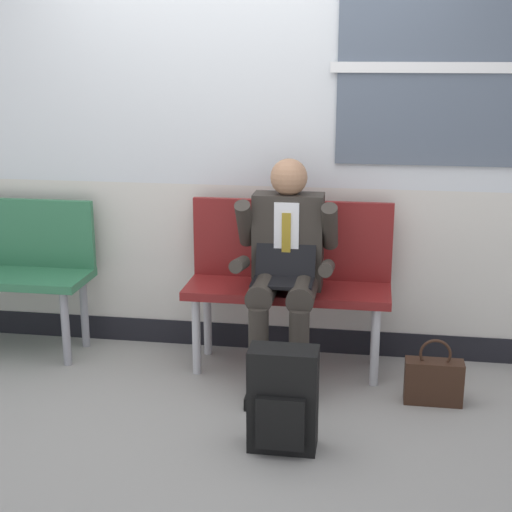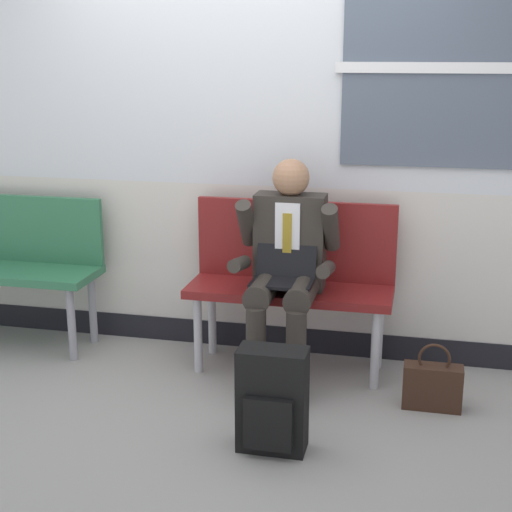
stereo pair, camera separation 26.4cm
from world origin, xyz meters
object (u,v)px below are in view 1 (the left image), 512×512
object	(u,v)px
person_seated	(285,265)
handbag	(434,381)
bench_with_person	(289,272)
backpack	(283,401)

from	to	relation	value
person_seated	handbag	world-z (taller)	person_seated
bench_with_person	handbag	world-z (taller)	bench_with_person
bench_with_person	handbag	bearing A→B (deg)	-25.72
bench_with_person	backpack	xyz separation A→B (m)	(0.09, -1.01, -0.33)
person_seated	handbag	xyz separation A→B (m)	(0.84, -0.20, -0.55)
bench_with_person	backpack	world-z (taller)	bench_with_person
person_seated	handbag	size ratio (longest dim) A/B	3.45
bench_with_person	person_seated	xyz separation A→B (m)	(0.00, -0.21, 0.10)
person_seated	handbag	bearing A→B (deg)	-13.22
handbag	bench_with_person	bearing A→B (deg)	154.28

